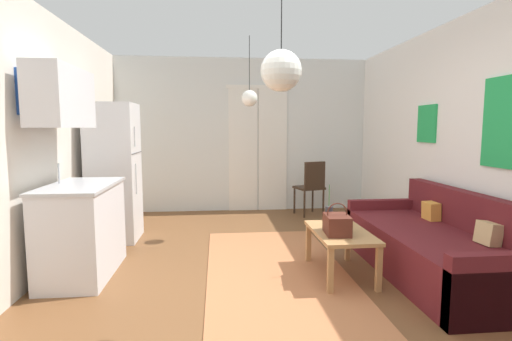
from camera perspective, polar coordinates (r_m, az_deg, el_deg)
name	(u,v)px	position (r m, az deg, el deg)	size (l,w,h in m)	color
ground_plane	(272,302)	(3.55, 2.34, -18.90)	(4.93, 7.76, 0.10)	brown
wall_back	(244,136)	(6.82, -1.82, 5.14)	(4.53, 0.13, 2.66)	silver
area_rug	(277,272)	(4.04, 3.11, -14.81)	(1.40, 2.99, 0.01)	#B26B42
couch	(438,248)	(4.32, 25.27, -10.33)	(0.95, 2.18, 0.82)	#5B191E
coffee_table	(340,237)	(3.95, 12.37, -9.56)	(0.52, 0.91, 0.45)	#B27F4C
bamboo_vase	(329,218)	(3.95, 10.70, -6.84)	(0.08, 0.08, 0.45)	#2D2D33
handbag	(337,224)	(3.78, 11.88, -7.78)	(0.25, 0.33, 0.30)	#512319
refrigerator	(114,172)	(5.31, -20.22, -0.27)	(0.61, 0.63, 1.77)	white
kitchen_counter	(78,199)	(4.17, -24.84, -3.86)	(0.60, 1.09, 2.03)	silver
accent_chair	(311,185)	(6.48, 8.14, -2.13)	(0.52, 0.51, 0.91)	#382619
pendant_lamp_near	(281,71)	(2.76, 3.73, 14.52)	(0.29, 0.29, 0.94)	black
pendant_lamp_far	(249,98)	(5.19, -0.97, 10.64)	(0.21, 0.21, 0.91)	black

